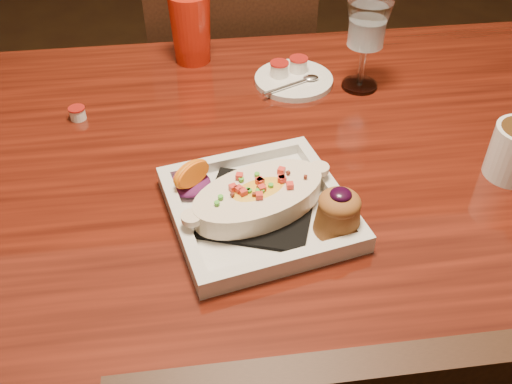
{
  "coord_description": "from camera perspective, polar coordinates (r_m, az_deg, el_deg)",
  "views": [
    {
      "loc": [
        -0.11,
        -0.75,
        1.34
      ],
      "look_at": [
        -0.03,
        -0.11,
        0.77
      ],
      "focal_mm": 40.0,
      "sensor_mm": 36.0,
      "label": 1
    }
  ],
  "objects": [
    {
      "name": "table",
      "position": [
        1.02,
        0.6,
        -0.86
      ],
      "size": [
        1.5,
        0.9,
        0.75
      ],
      "color": "maroon",
      "rests_on": "floor"
    },
    {
      "name": "chair_far",
      "position": [
        1.62,
        -2.58,
        10.15
      ],
      "size": [
        0.42,
        0.42,
        0.93
      ],
      "rotation": [
        0.0,
        0.0,
        3.14
      ],
      "color": "black",
      "rests_on": "floor"
    },
    {
      "name": "plate",
      "position": [
        0.83,
        1.02,
        -1.13
      ],
      "size": [
        0.3,
        0.3,
        0.08
      ],
      "rotation": [
        0.0,
        0.0,
        0.21
      ],
      "color": "silver",
      "rests_on": "table"
    },
    {
      "name": "goblet",
      "position": [
        1.11,
        11.03,
        15.71
      ],
      "size": [
        0.08,
        0.08,
        0.18
      ],
      "color": "silver",
      "rests_on": "table"
    },
    {
      "name": "saucer",
      "position": [
        1.17,
        3.65,
        11.35
      ],
      "size": [
        0.16,
        0.16,
        0.11
      ],
      "color": "silver",
      "rests_on": "table"
    },
    {
      "name": "creamer_loose",
      "position": [
        1.1,
        -17.42,
        7.54
      ],
      "size": [
        0.03,
        0.03,
        0.02
      ],
      "color": "white",
      "rests_on": "table"
    },
    {
      "name": "red_tumbler",
      "position": [
        1.22,
        -6.53,
        15.95
      ],
      "size": [
        0.09,
        0.09,
        0.14
      ],
      "primitive_type": "cone",
      "color": "red",
      "rests_on": "table"
    }
  ]
}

